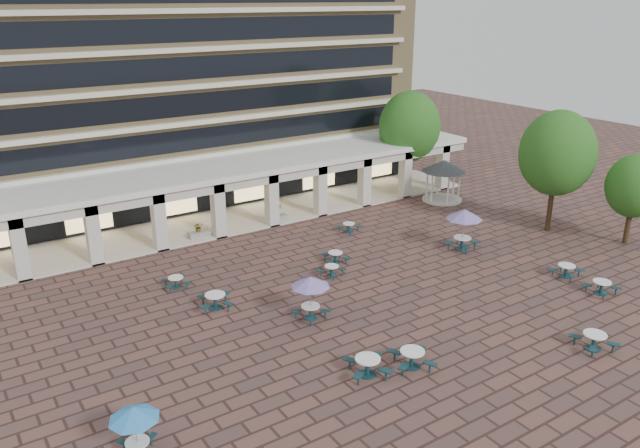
# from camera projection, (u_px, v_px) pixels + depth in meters

# --- Properties ---
(ground) EXTENTS (120.00, 120.00, 0.00)m
(ground) POSITION_uv_depth(u_px,v_px,m) (348.00, 296.00, 35.04)
(ground) COLOR brown
(ground) RESTS_ON ground
(apartment_building) EXTENTS (40.00, 15.50, 25.20)m
(apartment_building) POSITION_uv_depth(u_px,v_px,m) (167.00, 39.00, 50.67)
(apartment_building) COLOR tan
(apartment_building) RESTS_ON ground
(retail_arcade) EXTENTS (42.00, 6.60, 4.40)m
(retail_arcade) POSITION_uv_depth(u_px,v_px,m) (230.00, 183.00, 45.61)
(retail_arcade) COLOR white
(retail_arcade) RESTS_ON ground
(picnic_table_1) EXTENTS (2.29, 2.29, 0.85)m
(picnic_table_1) POSITION_uv_depth(u_px,v_px,m) (412.00, 357.00, 28.16)
(picnic_table_1) COLOR #153C3F
(picnic_table_1) RESTS_ON ground
(picnic_table_2) EXTENTS (2.11, 2.11, 0.82)m
(picnic_table_2) POSITION_uv_depth(u_px,v_px,m) (594.00, 340.00, 29.61)
(picnic_table_2) COLOR #153C3F
(picnic_table_2) RESTS_ON ground
(picnic_table_3) EXTENTS (1.74, 1.74, 0.76)m
(picnic_table_3) POSITION_uv_depth(u_px,v_px,m) (602.00, 286.00, 35.17)
(picnic_table_3) COLOR #153C3F
(picnic_table_3) RESTS_ON ground
(picnic_table_4) EXTENTS (1.86, 1.86, 2.15)m
(picnic_table_4) POSITION_uv_depth(u_px,v_px,m) (134.00, 415.00, 22.19)
(picnic_table_4) COLOR #153C3F
(picnic_table_4) RESTS_ON ground
(picnic_table_5) EXTENTS (2.29, 2.29, 0.86)m
(picnic_table_5) POSITION_uv_depth(u_px,v_px,m) (368.00, 365.00, 27.56)
(picnic_table_5) COLOR #153C3F
(picnic_table_5) RESTS_ON ground
(picnic_table_6) EXTENTS (2.06, 2.06, 2.38)m
(picnic_table_6) POSITION_uv_depth(u_px,v_px,m) (310.00, 283.00, 31.91)
(picnic_table_6) COLOR #153C3F
(picnic_table_6) RESTS_ON ground
(picnic_table_7) EXTENTS (1.93, 1.93, 0.76)m
(picnic_table_7) POSITION_uv_depth(u_px,v_px,m) (566.00, 270.00, 37.28)
(picnic_table_7) COLOR #153C3F
(picnic_table_7) RESTS_ON ground
(picnic_table_8) EXTENTS (1.57, 1.57, 0.66)m
(picnic_table_8) POSITION_uv_depth(u_px,v_px,m) (176.00, 281.00, 35.91)
(picnic_table_8) COLOR #153C3F
(picnic_table_8) RESTS_ON ground
(picnic_table_9) EXTENTS (1.74, 1.74, 0.65)m
(picnic_table_9) POSITION_uv_depth(u_px,v_px,m) (332.00, 270.00, 37.45)
(picnic_table_9) COLOR #153C3F
(picnic_table_9) RESTS_ON ground
(picnic_table_10) EXTENTS (1.78, 1.78, 0.69)m
(picnic_table_10) POSITION_uv_depth(u_px,v_px,m) (335.00, 256.00, 39.32)
(picnic_table_10) COLOR #153C3F
(picnic_table_10) RESTS_ON ground
(picnic_table_11) EXTENTS (2.41, 2.41, 2.79)m
(picnic_table_11) POSITION_uv_depth(u_px,v_px,m) (464.00, 216.00, 40.66)
(picnic_table_11) COLOR #153C3F
(picnic_table_11) RESTS_ON ground
(picnic_table_12) EXTENTS (2.20, 2.20, 0.83)m
(picnic_table_12) POSITION_uv_depth(u_px,v_px,m) (215.00, 300.00, 33.50)
(picnic_table_12) COLOR #153C3F
(picnic_table_12) RESTS_ON ground
(picnic_table_13) EXTENTS (1.72, 1.72, 0.64)m
(picnic_table_13) POSITION_uv_depth(u_px,v_px,m) (349.00, 227.00, 44.45)
(picnic_table_13) COLOR #153C3F
(picnic_table_13) RESTS_ON ground
(gazebo) EXTENTS (3.63, 3.63, 3.38)m
(gazebo) POSITION_uv_depth(u_px,v_px,m) (444.00, 170.00, 50.55)
(gazebo) COLOR beige
(gazebo) RESTS_ON ground
(tree_east_a) EXTENTS (5.20, 5.20, 8.66)m
(tree_east_a) POSITION_uv_depth(u_px,v_px,m) (557.00, 153.00, 42.96)
(tree_east_a) COLOR #3E2B19
(tree_east_a) RESTS_ON ground
(tree_east_b) EXTENTS (3.73, 3.73, 6.21)m
(tree_east_b) POSITION_uv_depth(u_px,v_px,m) (635.00, 186.00, 41.13)
(tree_east_b) COLOR #3E2B19
(tree_east_b) RESTS_ON ground
(tree_east_c) EXTENTS (5.13, 5.13, 8.55)m
(tree_east_c) POSITION_uv_depth(u_px,v_px,m) (410.00, 127.00, 52.08)
(tree_east_c) COLOR #3E2B19
(tree_east_c) RESTS_ON ground
(planter_left) EXTENTS (1.50, 0.67, 1.19)m
(planter_left) POSITION_uv_depth(u_px,v_px,m) (199.00, 232.00, 43.22)
(planter_left) COLOR gray
(planter_left) RESTS_ON ground
(planter_right) EXTENTS (1.50, 0.87, 1.35)m
(planter_right) POSITION_uv_depth(u_px,v_px,m) (277.00, 214.00, 46.38)
(planter_right) COLOR gray
(planter_right) RESTS_ON ground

